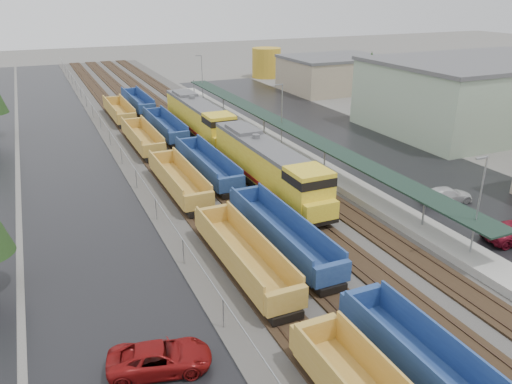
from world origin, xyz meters
TOP-DOWN VIEW (x-y plane):
  - ballast_strip at (0.00, 60.00)m, footprint 20.00×160.00m
  - trackbed at (-0.00, 60.00)m, footprint 14.60×160.00m
  - west_parking_lot at (-15.00, 60.00)m, footprint 10.00×160.00m
  - east_commuter_lot at (19.00, 50.00)m, footprint 16.00×100.00m
  - station_platform at (9.50, 50.01)m, footprint 3.00×80.00m
  - chainlink_fence at (-9.50, 58.44)m, footprint 0.08×160.04m
  - industrial_buildings at (37.76, 45.85)m, footprint 32.52×75.30m
  - distant_hills at (44.79, 210.68)m, footprint 301.00×140.00m
  - tree_east at (28.00, 58.00)m, footprint 4.40×4.40m
  - locomotive_lead at (2.00, 38.02)m, footprint 3.26×21.48m
  - locomotive_trail at (2.00, 59.02)m, footprint 3.26×21.48m
  - well_string_yellow at (-6.00, 33.36)m, footprint 2.71×93.54m
  - well_string_blue at (-2.00, 36.04)m, footprint 2.67×100.98m
  - storage_tank at (30.93, 99.49)m, footprint 6.33×6.33m
  - parked_car_west_c at (-13.68, 18.18)m, footprint 3.60×5.73m
  - parked_car_east_c at (15.91, 28.91)m, footprint 2.81×5.03m

SIDE VIEW (x-z plane):
  - distant_hills at x=44.79m, z-range -12.60..12.60m
  - west_parking_lot at x=-15.00m, z-range 0.00..0.02m
  - east_commuter_lot at x=19.00m, z-range 0.00..0.02m
  - ballast_strip at x=0.00m, z-range 0.00..0.08m
  - trackbed at x=0.00m, z-range 0.05..0.27m
  - parked_car_east_c at x=15.91m, z-range 0.00..1.38m
  - station_platform at x=9.50m, z-range -3.27..4.73m
  - parked_car_west_c at x=-13.68m, z-range 0.00..1.48m
  - well_string_blue at x=-2.00m, z-range 0.00..2.36m
  - well_string_yellow at x=-6.00m, z-range -0.02..2.39m
  - chainlink_fence at x=-9.50m, z-range 0.60..2.62m
  - locomotive_lead at x=2.00m, z-range 0.14..5.00m
  - locomotive_trail at x=2.00m, z-range 0.14..5.00m
  - storage_tank at x=30.93m, z-range 0.00..6.33m
  - industrial_buildings at x=37.76m, z-range -0.50..9.00m
  - tree_east at x=28.00m, z-range 1.47..11.47m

